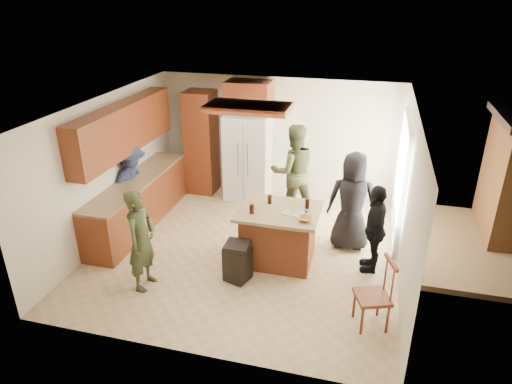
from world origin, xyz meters
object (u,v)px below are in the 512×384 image
(person_behind_right, at_px, (352,202))
(person_side_right, at_px, (375,229))
(person_counter, at_px, (132,185))
(trash_bin, at_px, (238,261))
(spindle_chair, at_px, (374,297))
(person_behind_left, at_px, (293,171))
(person_front_left, at_px, (141,240))
(kitchen_island, at_px, (278,235))
(refrigerator, at_px, (248,157))

(person_behind_right, relative_size, person_side_right, 1.18)
(person_counter, bearing_deg, person_side_right, -85.19)
(trash_bin, distance_m, spindle_chair, 2.10)
(person_behind_left, bearing_deg, person_front_left, 35.36)
(person_counter, relative_size, kitchen_island, 1.23)
(person_side_right, height_order, refrigerator, refrigerator)
(person_counter, bearing_deg, kitchen_island, -90.97)
(person_side_right, distance_m, person_counter, 4.41)
(person_behind_left, xyz_separation_m, person_side_right, (1.57, -1.55, -0.20))
(refrigerator, relative_size, trash_bin, 2.86)
(person_front_left, xyz_separation_m, person_counter, (-1.12, 1.79, 0.01))
(refrigerator, xyz_separation_m, trash_bin, (0.66, -2.97, -0.58))
(person_counter, xyz_separation_m, spindle_chair, (4.44, -1.83, -0.34))
(person_side_right, bearing_deg, refrigerator, -132.26)
(person_behind_right, distance_m, refrigerator, 2.72)
(person_behind_left, relative_size, refrigerator, 1.03)
(person_front_left, distance_m, person_behind_right, 3.47)
(kitchen_island, bearing_deg, refrigerator, 116.52)
(kitchen_island, bearing_deg, trash_bin, -125.94)
(person_side_right, distance_m, spindle_chair, 1.39)
(spindle_chair, bearing_deg, trash_bin, 164.83)
(person_behind_right, relative_size, refrigerator, 0.95)
(refrigerator, bearing_deg, person_front_left, -100.42)
(person_front_left, distance_m, person_behind_left, 3.34)
(person_counter, bearing_deg, spindle_chair, -101.54)
(person_behind_right, relative_size, spindle_chair, 1.73)
(person_side_right, xyz_separation_m, person_counter, (-4.39, 0.47, 0.06))
(person_behind_right, xyz_separation_m, spindle_chair, (0.44, -1.98, -0.40))
(kitchen_island, height_order, trash_bin, kitchen_island)
(person_front_left, xyz_separation_m, person_behind_left, (1.70, 2.87, 0.14))
(refrigerator, height_order, trash_bin, refrigerator)
(kitchen_island, bearing_deg, person_behind_left, 92.67)
(person_counter, xyz_separation_m, trash_bin, (2.41, -1.28, -0.47))
(kitchen_island, relative_size, trash_bin, 2.03)
(person_behind_right, height_order, person_counter, person_behind_right)
(person_counter, height_order, kitchen_island, person_counter)
(person_front_left, bearing_deg, kitchen_island, -53.89)
(person_side_right, height_order, trash_bin, person_side_right)
(person_counter, height_order, spindle_chair, person_counter)
(trash_bin, bearing_deg, person_side_right, 22.44)
(person_front_left, height_order, person_side_right, person_front_left)
(person_behind_left, height_order, refrigerator, person_behind_left)
(person_front_left, distance_m, person_side_right, 3.53)
(kitchen_island, xyz_separation_m, trash_bin, (-0.49, -0.67, -0.16))
(refrigerator, bearing_deg, person_counter, -136.20)
(person_behind_left, height_order, trash_bin, person_behind_left)
(person_behind_right, distance_m, person_side_right, 0.74)
(person_behind_right, distance_m, person_counter, 4.00)
(person_behind_right, relative_size, person_counter, 1.09)
(person_front_left, bearing_deg, person_side_right, -65.38)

